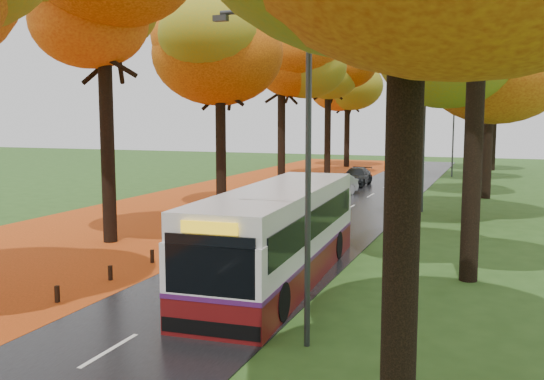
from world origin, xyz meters
The scene contains 13 objects.
road centered at (0.00, 25.00, 0.02)m, with size 6.50×90.00×0.04m, color black.
centre_line centered at (0.00, 25.00, 0.04)m, with size 0.12×90.00×0.01m, color silver.
leaf_verge centered at (-9.00, 25.00, 0.01)m, with size 12.00×90.00×0.02m, color maroon.
leaf_drift centered at (-3.05, 25.00, 0.04)m, with size 0.90×90.00×0.01m, color #D95016.
trees_left centered at (-7.18, 27.06, 9.53)m, with size 9.20×74.00×13.88m.
trees_right centered at (7.19, 26.91, 9.69)m, with size 9.30×74.20×13.96m.
streetlamp_near centered at (3.95, 8.00, 4.71)m, with size 2.45×0.18×8.00m.
streetlamp_mid centered at (3.95, 30.00, 4.71)m, with size 2.45×0.18×8.00m.
streetlamp_far centered at (3.95, 52.00, 4.71)m, with size 2.45×0.18×8.00m.
bus centered at (1.59, 13.20, 1.66)m, with size 3.35×11.87×3.09m.
car_white centered at (-2.35, 28.63, 0.77)m, with size 1.73×4.30×1.47m, color white.
car_silver centered at (-2.35, 34.83, 0.77)m, with size 1.54×4.42×1.46m, color #A2A4AA.
car_dark centered at (-2.35, 41.79, 0.72)m, with size 1.91×4.70×1.36m, color black.
Camera 1 is at (8.37, -5.35, 5.46)m, focal length 40.00 mm.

